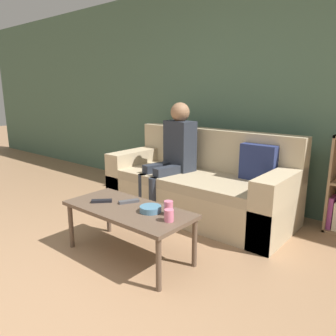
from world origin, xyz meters
TOP-DOWN VIEW (x-y plane):
  - wall_back at (0.00, 2.93)m, footprint 12.00×0.06m
  - couch at (-0.10, 2.27)m, footprint 2.03×0.86m
  - coffee_table at (0.00, 1.10)m, footprint 1.09×0.50m
  - person_adult at (-0.39, 2.19)m, footprint 0.41×0.65m
  - cup_near at (0.35, 1.19)m, footprint 0.07×0.07m
  - cup_far at (0.43, 1.10)m, footprint 0.07×0.07m
  - tv_remote_0 at (-0.08, 1.19)m, footprint 0.12×0.17m
  - tv_remote_1 at (-0.27, 1.05)m, footprint 0.15×0.16m
  - snack_bowl at (0.20, 1.15)m, footprint 0.17×0.17m

SIDE VIEW (x-z plane):
  - couch at x=-0.10m, z-range -0.15..0.76m
  - coffee_table at x=0.00m, z-range 0.17..0.59m
  - tv_remote_0 at x=-0.08m, z-range 0.42..0.44m
  - tv_remote_1 at x=-0.27m, z-range 0.42..0.44m
  - snack_bowl at x=0.20m, z-range 0.42..0.47m
  - cup_far at x=0.43m, z-range 0.42..0.51m
  - cup_near at x=0.35m, z-range 0.42..0.53m
  - person_adult at x=-0.39m, z-range 0.10..1.31m
  - wall_back at x=0.00m, z-range 0.00..2.60m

